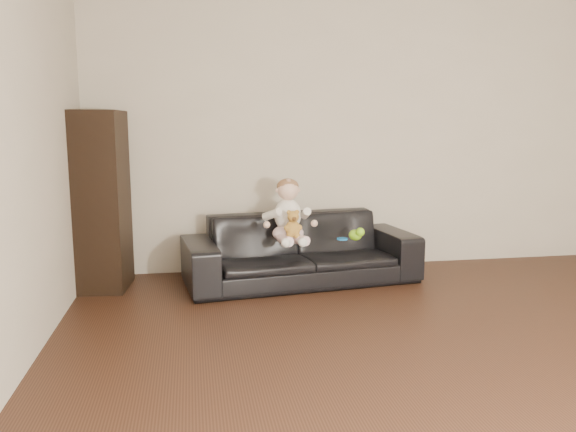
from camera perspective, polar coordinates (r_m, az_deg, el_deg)
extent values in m
plane|color=#371F13|center=(3.23, 21.12, -16.51)|extent=(5.50, 5.50, 0.00)
plane|color=beige|center=(5.45, 6.86, 8.43)|extent=(5.00, 0.00, 5.00)
imported|color=black|center=(4.93, 1.31, -3.37)|extent=(2.09, 1.03, 0.59)
cube|color=black|center=(4.92, -18.34, 1.45)|extent=(0.42, 0.54, 1.49)
cube|color=silver|center=(4.88, -18.31, 5.35)|extent=(0.20, 0.27, 0.28)
ellipsoid|color=#FDD6DE|center=(4.78, 0.00, -1.75)|extent=(0.33, 0.30, 0.14)
ellipsoid|color=white|center=(4.77, -0.03, 0.13)|extent=(0.28, 0.25, 0.28)
sphere|color=beige|center=(4.73, 0.00, 2.70)|extent=(0.23, 0.23, 0.18)
ellipsoid|color=#8C603F|center=(4.73, -0.02, 3.05)|extent=(0.23, 0.23, 0.13)
cylinder|color=#FDD6DE|center=(4.61, -0.31, -2.44)|extent=(0.14, 0.24, 0.09)
cylinder|color=#FDD6DE|center=(4.63, 1.05, -2.39)|extent=(0.14, 0.24, 0.09)
sphere|color=white|center=(4.50, -0.21, -2.74)|extent=(0.09, 0.09, 0.08)
sphere|color=white|center=(4.52, 1.47, -2.68)|extent=(0.09, 0.09, 0.08)
cylinder|color=white|center=(4.69, -1.65, 0.17)|extent=(0.12, 0.20, 0.12)
cylinder|color=white|center=(4.74, 1.82, 0.26)|extent=(0.12, 0.20, 0.12)
ellipsoid|color=#AE7F31|center=(4.61, 0.49, -1.31)|extent=(0.14, 0.12, 0.14)
sphere|color=#AE7F31|center=(4.57, 0.53, -0.07)|extent=(0.11, 0.11, 0.09)
sphere|color=#AE7F31|center=(4.57, 0.09, 0.39)|extent=(0.04, 0.04, 0.04)
sphere|color=#AE7F31|center=(4.58, 0.92, 0.41)|extent=(0.04, 0.04, 0.04)
sphere|color=#593819|center=(4.53, 0.62, -0.28)|extent=(0.04, 0.04, 0.04)
ellipsoid|color=#87E11A|center=(4.86, 6.85, -1.93)|extent=(0.13, 0.15, 0.09)
sphere|color=red|center=(4.87, 6.86, -2.04)|extent=(0.08, 0.08, 0.07)
cylinder|color=#1B7CDF|center=(4.89, 5.54, -2.33)|extent=(0.11, 0.11, 0.01)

